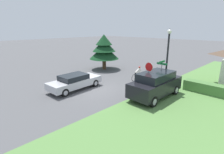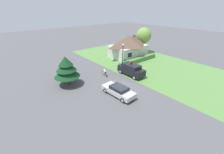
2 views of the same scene
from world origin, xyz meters
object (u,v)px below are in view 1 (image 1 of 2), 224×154
(parked_suv_right, at_px, (155,84))
(cyclist, at_px, (138,74))
(street_name_sign, at_px, (161,71))
(sedan_left_lane, at_px, (75,82))
(stop_sign, at_px, (149,73))
(street_lamp, at_px, (168,54))
(conifer_tall_near, at_px, (104,49))

(parked_suv_right, bearing_deg, cyclist, 54.52)
(parked_suv_right, distance_m, street_name_sign, 1.49)
(sedan_left_lane, distance_m, parked_suv_right, 6.78)
(cyclist, xyz_separation_m, stop_sign, (3.18, -2.98, 1.23))
(stop_sign, bearing_deg, parked_suv_right, -136.30)
(street_lamp, bearing_deg, sedan_left_lane, -137.17)
(street_name_sign, bearing_deg, street_lamp, 84.97)
(stop_sign, height_order, street_name_sign, stop_sign)
(parked_suv_right, height_order, street_lamp, street_lamp)
(parked_suv_right, xyz_separation_m, street_name_sign, (-0.26, 1.22, 0.82))
(parked_suv_right, relative_size, stop_sign, 1.77)
(sedan_left_lane, xyz_separation_m, cyclist, (2.27, 5.97, -0.01))
(parked_suv_right, relative_size, street_lamp, 0.93)
(cyclist, height_order, street_lamp, street_lamp)
(street_lamp, distance_m, street_name_sign, 1.48)
(stop_sign, relative_size, conifer_tall_near, 0.62)
(cyclist, xyz_separation_m, street_lamp, (3.41, -0.70, 2.46))
(conifer_tall_near, bearing_deg, parked_suv_right, -20.54)
(cyclist, height_order, street_name_sign, street_name_sign)
(street_lamp, xyz_separation_m, conifer_tall_near, (-9.45, 1.70, -0.49))
(stop_sign, xyz_separation_m, conifer_tall_near, (-9.22, 3.98, 0.74))
(parked_suv_right, distance_m, conifer_tall_near, 10.44)
(sedan_left_lane, height_order, street_lamp, street_lamp)
(stop_sign, xyz_separation_m, street_name_sign, (0.17, 1.59, -0.07))
(street_lamp, relative_size, street_name_sign, 1.94)
(street_lamp, distance_m, conifer_tall_near, 9.61)
(parked_suv_right, bearing_deg, stop_sign, 130.99)
(street_name_sign, height_order, conifer_tall_near, conifer_tall_near)
(parked_suv_right, xyz_separation_m, stop_sign, (-0.43, -0.37, 0.89))
(stop_sign, bearing_deg, street_name_sign, -92.78)
(street_lamp, bearing_deg, street_name_sign, -95.03)
(parked_suv_right, distance_m, stop_sign, 1.05)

